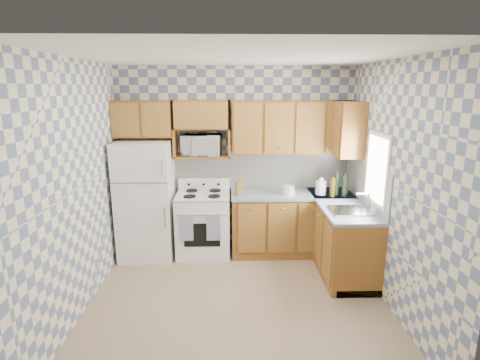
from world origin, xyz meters
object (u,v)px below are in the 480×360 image
at_px(microwave, 202,145).
at_px(electric_kettle, 321,188).
at_px(stove_body, 204,225).
at_px(refrigerator, 146,200).

xyz_separation_m(microwave, electric_kettle, (1.69, -0.24, -0.58)).
xyz_separation_m(stove_body, microwave, (-0.01, 0.17, 1.15)).
height_order(stove_body, electric_kettle, electric_kettle).
relative_size(stove_body, microwave, 1.67).
bearing_deg(refrigerator, stove_body, 1.78).
distance_m(microwave, electric_kettle, 1.81).
relative_size(refrigerator, stove_body, 1.87).
bearing_deg(electric_kettle, refrigerator, 179.02).
distance_m(refrigerator, stove_body, 0.89).
xyz_separation_m(refrigerator, stove_body, (0.80, 0.03, -0.39)).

